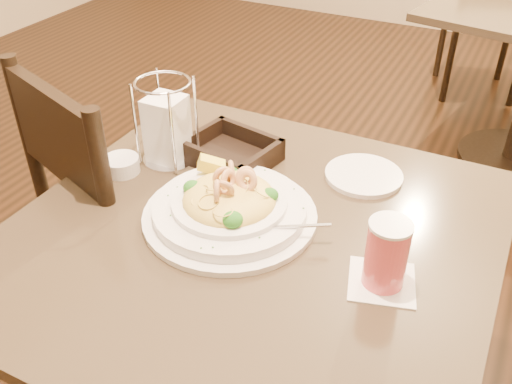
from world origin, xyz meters
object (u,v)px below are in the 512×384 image
at_px(dining_chair_near, 127,221).
at_px(drink_glass, 386,255).
at_px(pasta_bowl, 230,205).
at_px(butter_ramekin, 122,165).
at_px(napkin_caddy, 167,127).
at_px(bread_basket, 231,153).
at_px(dining_chair_far, 492,6).
at_px(main_table, 252,313).
at_px(side_plate, 364,175).

distance_m(dining_chair_near, drink_glass, 0.77).
height_order(pasta_bowl, butter_ramekin, pasta_bowl).
xyz_separation_m(napkin_caddy, butter_ramekin, (-0.07, -0.09, -0.07)).
bearing_deg(napkin_caddy, bread_basket, 25.37).
distance_m(dining_chair_near, dining_chair_far, 2.43).
xyz_separation_m(bread_basket, napkin_caddy, (-0.13, -0.06, 0.06)).
bearing_deg(pasta_bowl, napkin_caddy, 150.01).
xyz_separation_m(dining_chair_far, drink_glass, (0.11, -2.51, 0.28)).
relative_size(bread_basket, butter_ramekin, 2.75).
bearing_deg(drink_glass, napkin_caddy, 162.36).
xyz_separation_m(main_table, pasta_bowl, (-0.06, 0.02, 0.26)).
distance_m(drink_glass, butter_ramekin, 0.62).
xyz_separation_m(main_table, side_plate, (0.13, 0.28, 0.23)).
bearing_deg(drink_glass, pasta_bowl, 172.46).
height_order(dining_chair_near, dining_chair_far, same).
bearing_deg(bread_basket, dining_chair_near, -164.71).
bearing_deg(dining_chair_near, drink_glass, -172.89).
height_order(dining_chair_far, napkin_caddy, dining_chair_far).
bearing_deg(drink_glass, bread_basket, 150.84).
xyz_separation_m(main_table, dining_chair_far, (0.15, 2.49, 0.01)).
relative_size(main_table, dining_chair_far, 0.97).
bearing_deg(butter_ramekin, side_plate, 24.11).
bearing_deg(main_table, napkin_caddy, 152.20).
relative_size(dining_chair_far, drink_glass, 6.70).
height_order(main_table, side_plate, side_plate).
height_order(dining_chair_near, side_plate, dining_chair_near).
height_order(main_table, dining_chair_near, dining_chair_near).
distance_m(pasta_bowl, bread_basket, 0.22).
distance_m(napkin_caddy, side_plate, 0.45).
xyz_separation_m(drink_glass, butter_ramekin, (-0.62, 0.08, -0.05)).
relative_size(drink_glass, side_plate, 0.82).
xyz_separation_m(drink_glass, side_plate, (-0.13, 0.30, -0.06)).
xyz_separation_m(dining_chair_near, side_plate, (0.57, 0.14, 0.23)).
bearing_deg(dining_chair_near, bread_basket, -144.63).
bearing_deg(drink_glass, dining_chair_far, 92.60).
bearing_deg(napkin_caddy, drink_glass, -17.64).
relative_size(drink_glass, bread_basket, 0.64).
bearing_deg(dining_chair_near, pasta_bowl, -177.33).
xyz_separation_m(dining_chair_far, side_plate, (-0.02, -2.21, 0.23)).
bearing_deg(butter_ramekin, dining_chair_far, 78.31).
height_order(napkin_caddy, butter_ramekin, napkin_caddy).
distance_m(dining_chair_far, napkin_caddy, 2.40).
distance_m(drink_glass, napkin_caddy, 0.58).
height_order(pasta_bowl, bread_basket, pasta_bowl).
bearing_deg(pasta_bowl, bread_basket, 117.77).
bearing_deg(main_table, pasta_bowl, 161.91).
bearing_deg(side_plate, main_table, -115.66).
relative_size(dining_chair_far, napkin_caddy, 4.74).
relative_size(main_table, napkin_caddy, 4.59).
xyz_separation_m(pasta_bowl, napkin_caddy, (-0.23, 0.13, 0.05)).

